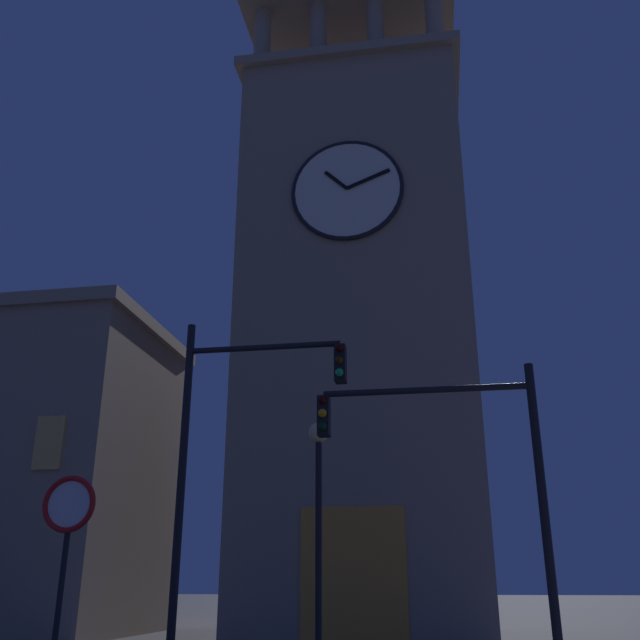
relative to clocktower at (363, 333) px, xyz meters
The scene contains 5 objects.
clocktower is the anchor object (origin of this frame).
traffic_signal_near 15.23m from the clocktower, 84.66° to the left, with size 3.30×0.41×6.81m.
traffic_signal_mid 16.08m from the clocktower, 102.63° to the left, with size 3.98×0.41×5.53m.
street_lamp 13.95m from the clocktower, 90.78° to the left, with size 0.44×0.44×5.08m.
no_horn_sign 19.60m from the clocktower, 82.28° to the left, with size 0.78×0.14×3.20m.
Camera 1 is at (-4.36, 24.18, 1.78)m, focal length 39.63 mm.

